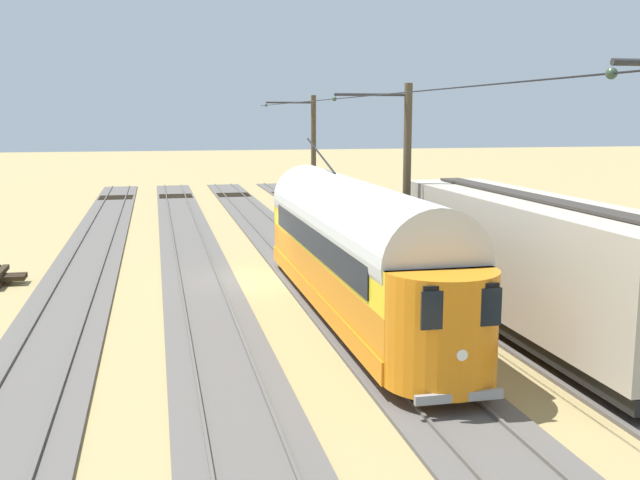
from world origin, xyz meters
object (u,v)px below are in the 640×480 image
vintage_streetcar (352,245)px  boxcar_adjacent (531,260)px  switch_stand (370,213)px  catenary_pole_foreground (312,160)px  catenary_pole_mid_near (405,186)px

vintage_streetcar → boxcar_adjacent: (-4.48, 3.10, -0.10)m
boxcar_adjacent → switch_stand: bearing=-94.3°
vintage_streetcar → catenary_pole_foreground: bearing=-98.0°
vintage_streetcar → switch_stand: vintage_streetcar is taller
vintage_streetcar → catenary_pole_mid_near: (-2.54, -2.45, 1.59)m
catenary_pole_foreground → switch_stand: catenary_pole_foreground is taller
vintage_streetcar → catenary_pole_foreground: 18.41m
vintage_streetcar → boxcar_adjacent: bearing=145.3°
vintage_streetcar → switch_stand: 20.10m
catenary_pole_mid_near → boxcar_adjacent: bearing=109.2°
vintage_streetcar → catenary_pole_mid_near: size_ratio=2.37×
catenary_pole_mid_near → catenary_pole_foreground: bearing=-90.0°
catenary_pole_mid_near → switch_stand: catenary_pole_mid_near is taller
catenary_pole_mid_near → switch_stand: bearing=-102.2°
boxcar_adjacent → catenary_pole_mid_near: 6.12m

